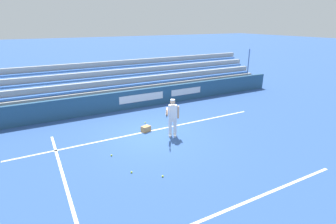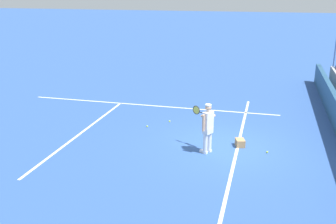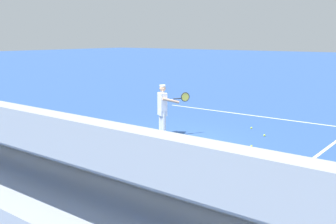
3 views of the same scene
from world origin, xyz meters
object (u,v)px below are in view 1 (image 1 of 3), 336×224
Objects in this scene: ball_box_cardboard at (146,129)px; tennis_ball_by_box at (111,155)px; tennis_ball_far_left at (163,176)px; tennis_player at (172,117)px; tennis_ball_far_right at (145,123)px; tennis_ball_on_baseline at (132,172)px.

ball_box_cardboard reaches higher than tennis_ball_by_box.
ball_box_cardboard reaches higher than tennis_ball_far_left.
tennis_player is 25.98× the size of tennis_ball_far_right.
tennis_ball_on_baseline and tennis_ball_far_right have the same top height.
tennis_player is at bearing -143.64° from tennis_ball_on_baseline.
tennis_ball_far_left is (1.07, 3.79, -0.10)m from ball_box_cardboard.
tennis_player reaches higher than tennis_ball_by_box.
tennis_player is 25.98× the size of tennis_ball_by_box.
tennis_ball_far_left is 2.46m from tennis_ball_by_box.
tennis_ball_far_left is 1.00× the size of tennis_ball_by_box.
tennis_ball_on_baseline is at bearing 60.55° from tennis_ball_far_right.
tennis_ball_on_baseline is 1.00× the size of tennis_ball_far_right.
tennis_player reaches higher than tennis_ball_far_right.
tennis_ball_on_baseline and tennis_ball_by_box have the same top height.
tennis_player is 3.49m from tennis_ball_on_baseline.
ball_box_cardboard is (0.83, -1.06, -0.76)m from tennis_player.
tennis_ball_on_baseline is at bearing 36.36° from tennis_player.
tennis_ball_on_baseline is at bearing -41.18° from tennis_ball_far_left.
tennis_ball_far_right is at bearing -119.45° from tennis_ball_on_baseline.
tennis_player is at bearing 128.12° from ball_box_cardboard.
tennis_player is 1.55m from ball_box_cardboard.
tennis_player is 4.29× the size of ball_box_cardboard.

